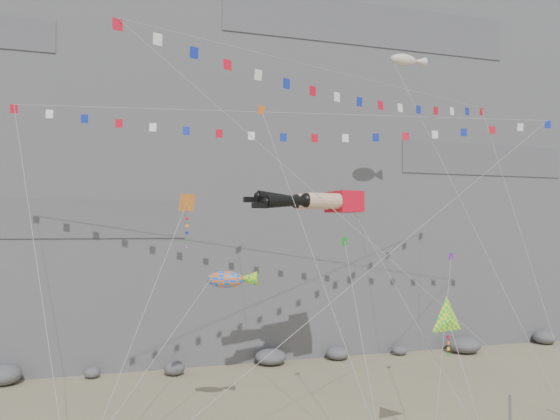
% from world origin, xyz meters
% --- Properties ---
extents(cliff, '(80.00, 28.00, 50.00)m').
position_xyz_m(cliff, '(0.00, 32.00, 25.00)').
color(cliff, slate).
rests_on(cliff, ground).
extents(talus_boulders, '(60.00, 3.00, 1.20)m').
position_xyz_m(talus_boulders, '(0.00, 17.00, 0.60)').
color(talus_boulders, slate).
rests_on(talus_boulders, ground).
extents(legs_kite, '(8.16, 15.79, 19.44)m').
position_xyz_m(legs_kite, '(-0.03, 6.40, 13.01)').
color(legs_kite, red).
rests_on(legs_kite, ground).
extents(flag_banner_upper, '(36.03, 14.92, 26.04)m').
position_xyz_m(flag_banner_upper, '(-0.71, 7.81, 19.02)').
color(flag_banner_upper, red).
rests_on(flag_banner_upper, ground).
extents(flag_banner_lower, '(26.72, 10.59, 24.07)m').
position_xyz_m(flag_banner_lower, '(0.77, 2.97, 20.41)').
color(flag_banner_lower, red).
rests_on(flag_banner_lower, ground).
extents(harlequin_kite, '(6.60, 7.84, 15.35)m').
position_xyz_m(harlequin_kite, '(-8.77, 3.56, 12.61)').
color(harlequin_kite, red).
rests_on(harlequin_kite, ground).
extents(fish_windsock, '(10.14, 7.27, 13.32)m').
position_xyz_m(fish_windsock, '(-6.78, 2.71, 8.41)').
color(fish_windsock, '#FF660D').
rests_on(fish_windsock, ground).
extents(delta_kite, '(2.29, 5.78, 8.80)m').
position_xyz_m(delta_kite, '(2.93, -3.75, 6.76)').
color(delta_kite, '#FFF20D').
rests_on(delta_kite, ground).
extents(blimp_windsock, '(5.34, 12.59, 27.06)m').
position_xyz_m(blimp_windsock, '(8.43, 9.71, 24.03)').
color(blimp_windsock, beige).
rests_on(blimp_windsock, ground).
extents(small_kite_a, '(3.01, 14.06, 23.44)m').
position_xyz_m(small_kite_a, '(-3.25, 7.72, 18.73)').
color(small_kite_a, orange).
rests_on(small_kite_a, ground).
extents(small_kite_b, '(8.11, 9.73, 15.16)m').
position_xyz_m(small_kite_b, '(8.00, 3.35, 9.20)').
color(small_kite_b, purple).
rests_on(small_kite_b, ground).
extents(small_kite_c, '(3.06, 10.50, 14.54)m').
position_xyz_m(small_kite_c, '(0.31, 2.57, 10.31)').
color(small_kite_c, green).
rests_on(small_kite_c, ground).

